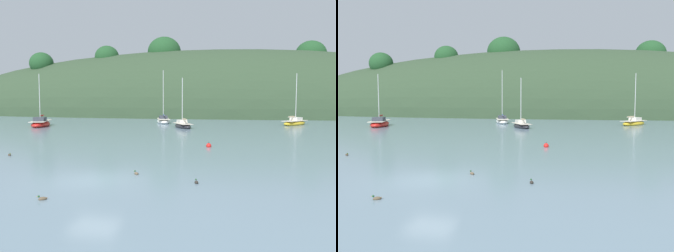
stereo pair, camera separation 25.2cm
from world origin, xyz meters
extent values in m
plane|color=slate|center=(0.00, 0.00, 0.00)|extent=(400.00, 400.00, 0.00)
ellipsoid|color=#2D422B|center=(0.00, 70.51, 0.00)|extent=(150.00, 36.00, 31.82)
ellipsoid|color=#1E4723|center=(-24.37, 66.85, 14.43)|extent=(6.02, 5.47, 5.47)
ellipsoid|color=#1E4723|center=(-10.47, 69.90, 15.65)|extent=(8.28, 7.53, 7.53)
ellipsoid|color=#1E4723|center=(24.75, 73.38, 14.72)|extent=(7.16, 6.51, 6.51)
ellipsoid|color=#1E4723|center=(-41.08, 65.01, 12.97)|extent=(6.06, 5.51, 5.51)
ellipsoid|color=#232328|center=(-0.25, 32.50, 0.22)|extent=(3.80, 5.30, 0.81)
cube|color=beige|center=(-0.25, 32.50, 0.59)|extent=(3.49, 4.88, 0.06)
cube|color=silver|center=(-0.43, 32.86, 0.83)|extent=(1.72, 1.95, 0.48)
cylinder|color=silver|center=(-0.36, 32.73, 3.82)|extent=(0.09, 0.09, 6.46)
cylinder|color=silver|center=(0.11, 31.78, 1.19)|extent=(1.01, 1.94, 0.07)
ellipsoid|color=tan|center=(0.11, 31.78, 1.24)|extent=(1.09, 1.92, 0.20)
ellipsoid|color=red|center=(-21.39, 30.96, 0.30)|extent=(4.47, 7.26, 1.10)
cube|color=beige|center=(-21.39, 30.96, 0.80)|extent=(4.11, 6.68, 0.06)
cube|color=#333842|center=(-21.21, 30.44, 1.09)|extent=(2.16, 2.58, 0.58)
cylinder|color=silver|center=(-21.28, 30.64, 4.25)|extent=(0.09, 0.09, 6.91)
cylinder|color=silver|center=(-21.75, 32.00, 1.50)|extent=(1.01, 2.75, 0.07)
ellipsoid|color=maroon|center=(-21.75, 32.00, 1.55)|extent=(1.10, 2.68, 0.20)
ellipsoid|color=white|center=(-4.82, 41.15, 0.27)|extent=(3.61, 6.43, 0.98)
cube|color=beige|center=(-4.82, 41.15, 0.71)|extent=(3.32, 5.92, 0.06)
cube|color=#333842|center=(-4.95, 41.62, 0.98)|extent=(1.82, 2.24, 0.54)
cylinder|color=silver|center=(-4.90, 41.44, 4.79)|extent=(0.09, 0.09, 8.16)
cylinder|color=silver|center=(-4.56, 40.21, 1.37)|extent=(0.74, 2.49, 0.07)
ellipsoid|color=#2D4784|center=(-4.56, 40.21, 1.42)|extent=(0.84, 2.43, 0.20)
ellipsoid|color=gold|center=(16.19, 40.72, 0.25)|extent=(4.94, 5.65, 0.90)
cube|color=beige|center=(16.19, 40.72, 0.65)|extent=(4.55, 5.20, 0.06)
cube|color=silver|center=(16.46, 41.08, 0.91)|extent=(2.09, 2.19, 0.52)
cylinder|color=silver|center=(16.36, 40.94, 4.35)|extent=(0.09, 0.09, 7.38)
cylinder|color=silver|center=(15.64, 40.00, 1.29)|extent=(1.49, 1.93, 0.07)
ellipsoid|color=tan|center=(15.64, 40.00, 1.34)|extent=(1.54, 1.93, 0.20)
sphere|color=red|center=(4.84, 13.13, 0.12)|extent=(0.44, 0.44, 0.44)
cylinder|color=black|center=(4.84, 13.13, 0.39)|extent=(0.04, 0.04, 0.10)
ellipsoid|color=#2D2823|center=(5.18, 0.26, 0.04)|extent=(0.27, 0.38, 0.16)
sphere|color=#1E4723|center=(5.14, 0.39, 0.16)|extent=(0.09, 0.09, 0.09)
cone|color=gold|center=(5.12, 0.46, 0.15)|extent=(0.05, 0.05, 0.04)
cone|color=#2D2823|center=(5.22, 0.11, 0.08)|extent=(0.09, 0.09, 0.08)
ellipsoid|color=brown|center=(-0.68, -3.70, 0.04)|extent=(0.38, 0.33, 0.16)
sphere|color=#1E4723|center=(-0.80, -3.78, 0.16)|extent=(0.09, 0.09, 0.09)
cone|color=gold|center=(-0.86, -3.81, 0.15)|extent=(0.06, 0.05, 0.04)
cone|color=brown|center=(-0.55, -3.62, 0.08)|extent=(0.10, 0.10, 0.08)
ellipsoid|color=brown|center=(1.74, 1.65, 0.04)|extent=(0.37, 0.37, 0.16)
sphere|color=#1E4723|center=(1.64, 1.75, 0.16)|extent=(0.09, 0.09, 0.09)
cone|color=gold|center=(1.59, 1.80, 0.15)|extent=(0.06, 0.06, 0.04)
cone|color=brown|center=(1.85, 1.55, 0.08)|extent=(0.10, 0.10, 0.08)
ellipsoid|color=#473828|center=(-9.01, 6.00, 0.04)|extent=(0.38, 0.35, 0.16)
sphere|color=#1E4723|center=(-8.90, 5.91, 0.16)|extent=(0.09, 0.09, 0.09)
cone|color=gold|center=(-8.85, 5.87, 0.15)|extent=(0.06, 0.06, 0.04)
cone|color=#473828|center=(-9.13, 6.09, 0.08)|extent=(0.10, 0.10, 0.08)
camera|label=1|loc=(6.95, -16.44, 4.11)|focal=37.38mm
camera|label=2|loc=(7.20, -16.39, 4.11)|focal=37.38mm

